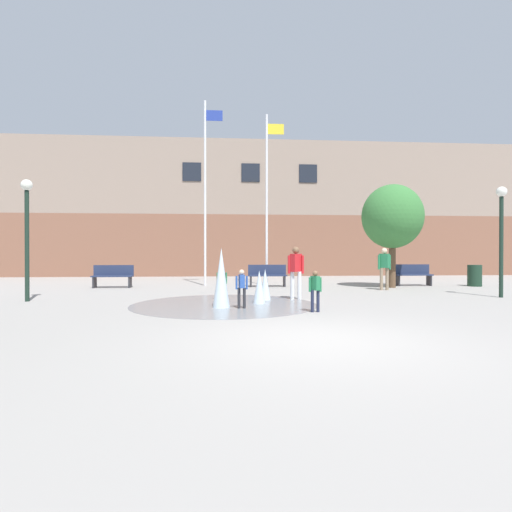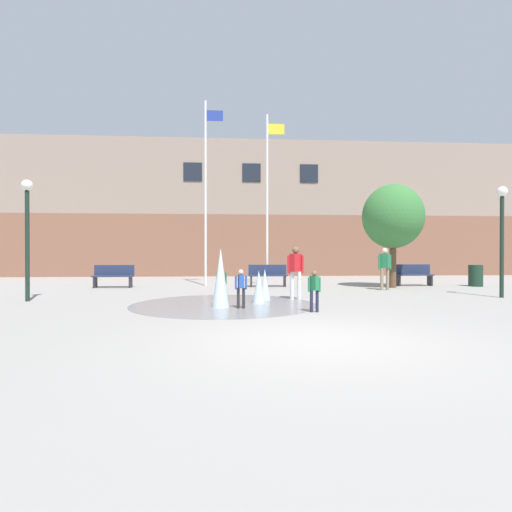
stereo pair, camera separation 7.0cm
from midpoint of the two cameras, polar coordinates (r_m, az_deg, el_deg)
ground_plane at (r=6.65m, az=8.88°, el=-11.76°), size 100.00×100.00×0.00m
library_building at (r=27.14m, az=-0.96°, el=6.23°), size 36.00×6.05×8.28m
splash_fountain at (r=10.84m, az=-2.83°, el=-4.55°), size 5.04×5.04×1.53m
park_bench_far_left at (r=17.17m, az=-19.60°, el=-2.67°), size 1.60×0.44×0.91m
park_bench_under_left_flagpole at (r=16.65m, az=1.81°, el=-2.75°), size 1.60×0.44×0.91m
park_bench_under_right_flagpole at (r=18.41m, az=21.67°, el=-2.47°), size 1.60×0.44×0.91m
child_in_fountain at (r=9.58m, az=8.54°, el=-4.51°), size 0.31×0.24×0.99m
child_with_pink_shirt at (r=11.91m, az=-4.78°, el=-3.54°), size 0.31×0.24×0.99m
child_running at (r=10.11m, az=-1.96°, el=-4.25°), size 0.31×0.23×0.99m
adult_watching at (r=15.83m, az=18.03°, el=-1.29°), size 0.50×0.38×1.59m
adult_near_bench at (r=12.13m, az=5.84°, el=-1.79°), size 0.50×0.37×1.59m
flagpole_left at (r=17.49m, az=-7.01°, el=9.67°), size 0.80×0.10×7.93m
flagpole_right at (r=17.52m, az=1.82°, el=8.78°), size 0.80×0.10×7.41m
lamp_post_left_lane at (r=13.37m, az=-29.75°, el=4.38°), size 0.32×0.32×3.53m
lamp_post_right_lane at (r=14.77m, az=31.82°, el=3.91°), size 0.32×0.32×3.50m
trash_can at (r=19.18m, az=28.97°, el=-2.47°), size 0.56×0.56×0.90m
street_tree_near_building at (r=17.08m, az=19.08°, el=5.33°), size 2.43×2.43×4.17m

